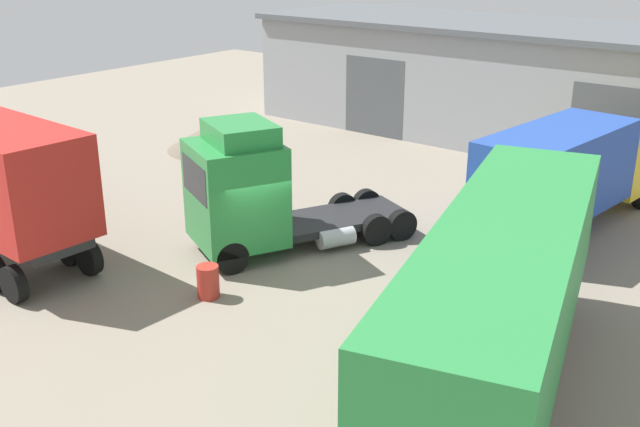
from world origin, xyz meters
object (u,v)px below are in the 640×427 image
object	(u,v)px
container_trailer_green	(502,293)
oil_drum	(208,282)
box_truck_yellow	(568,170)
traffic_cone	(233,188)
tractor_unit_green	(253,193)
gravel_pile	(222,134)

from	to	relation	value
container_trailer_green	oil_drum	xyz separation A→B (m)	(-7.96, -0.14, -2.07)
box_truck_yellow	oil_drum	xyz separation A→B (m)	(-5.39, -10.44, -1.50)
container_trailer_green	traffic_cone	distance (m)	14.70
tractor_unit_green	traffic_cone	bearing A→B (deg)	-103.06
oil_drum	container_trailer_green	bearing A→B (deg)	1.01
oil_drum	traffic_cone	bearing A→B (deg)	129.80
oil_drum	tractor_unit_green	bearing A→B (deg)	109.77
tractor_unit_green	traffic_cone	size ratio (longest dim) A/B	12.82
tractor_unit_green	oil_drum	size ratio (longest dim) A/B	8.01
gravel_pile	traffic_cone	bearing A→B (deg)	-41.33
gravel_pile	oil_drum	xyz separation A→B (m)	(9.97, -10.44, -0.24)
container_trailer_green	box_truck_yellow	bearing A→B (deg)	-1.03
oil_drum	traffic_cone	distance (m)	8.15
box_truck_yellow	tractor_unit_green	bearing A→B (deg)	145.60
tractor_unit_green	container_trailer_green	size ratio (longest dim) A/B	0.64
gravel_pile	box_truck_yellow	bearing A→B (deg)	0.02
tractor_unit_green	gravel_pile	world-z (taller)	tractor_unit_green
container_trailer_green	gravel_pile	world-z (taller)	container_trailer_green
box_truck_yellow	oil_drum	bearing A→B (deg)	158.83
box_truck_yellow	gravel_pile	size ratio (longest dim) A/B	1.74
container_trailer_green	gravel_pile	bearing A→B (deg)	45.09
tractor_unit_green	box_truck_yellow	distance (m)	9.91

